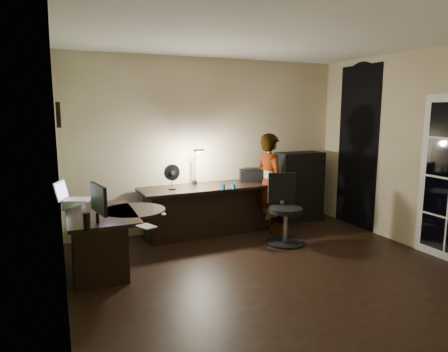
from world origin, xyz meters
name	(u,v)px	position (x,y,z in m)	size (l,w,h in m)	color
floor	(270,271)	(0.00, 0.00, -0.01)	(4.50, 4.00, 0.01)	black
ceiling	(274,35)	(0.00, 0.00, 2.71)	(4.50, 4.00, 0.01)	silver
wall_back	(209,145)	(0.00, 2.00, 1.35)	(4.50, 0.01, 2.70)	#C7B58E
wall_front	(418,191)	(0.00, -2.00, 1.35)	(4.50, 0.01, 2.70)	#C7B58E
wall_left	(58,170)	(-2.25, 0.00, 1.35)	(0.01, 4.00, 2.70)	#C7B58E
wall_right	(417,151)	(2.25, 0.00, 1.35)	(0.01, 4.00, 2.70)	#C7B58E
green_wall_overlay	(60,170)	(-2.24, 0.00, 1.35)	(0.00, 4.00, 2.70)	#4D682D
arched_doorway	(357,148)	(2.24, 1.15, 1.30)	(0.01, 0.90, 2.60)	black
framed_picture	(58,115)	(-2.22, 0.45, 1.85)	(0.04, 0.30, 0.25)	black
desk_left	(102,242)	(-1.83, 0.78, 0.36)	(0.76, 1.24, 0.71)	black
desk_right	(207,210)	(-0.19, 1.63, 0.38)	(2.02, 0.71, 0.76)	black
cabinet	(299,187)	(1.56, 1.78, 0.59)	(0.79, 0.40, 1.19)	black
laptop_stand	(73,205)	(-2.11, 1.17, 0.75)	(0.26, 0.22, 0.11)	silver
laptop	(76,190)	(-2.07, 1.17, 0.93)	(0.36, 0.33, 0.25)	silver
monitor	(97,210)	(-1.90, 0.34, 0.85)	(0.09, 0.47, 0.31)	black
mouse	(164,214)	(-1.16, 0.44, 0.71)	(0.05, 0.08, 0.03)	silver
phone	(107,218)	(-1.79, 0.55, 0.70)	(0.06, 0.12, 0.01)	black
pen	(108,218)	(-1.78, 0.55, 0.70)	(0.01, 0.13, 0.01)	black
speaker	(87,222)	(-2.02, 0.16, 0.79)	(0.07, 0.07, 0.18)	black
notepad	(146,226)	(-1.44, 0.07, 0.70)	(0.14, 0.20, 0.01)	silver
desk_fan	(172,177)	(-0.74, 1.60, 0.94)	(0.24, 0.13, 0.36)	black
headphones	(228,186)	(0.00, 1.26, 0.81)	(0.21, 0.09, 0.10)	#105BA0
printer	(253,174)	(0.69, 1.80, 0.86)	(0.43, 0.34, 0.19)	black
desk_lamp	(195,165)	(-0.31, 1.83, 1.06)	(0.14, 0.27, 0.59)	black
office_chair	(286,210)	(0.70, 0.79, 0.50)	(0.56, 0.56, 1.00)	black
person	(270,183)	(0.78, 1.42, 0.77)	(0.55, 0.37, 1.55)	#D8A88C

